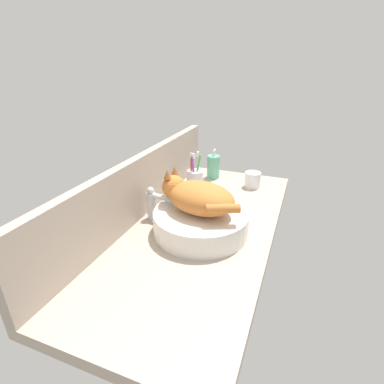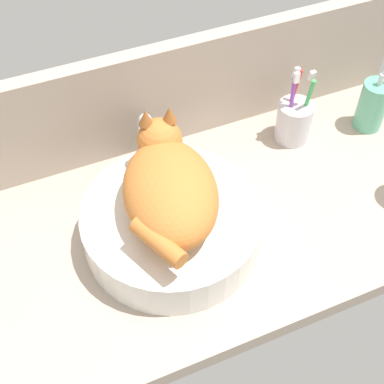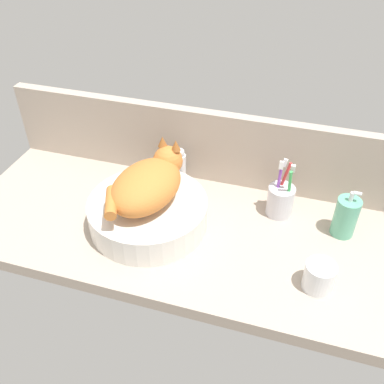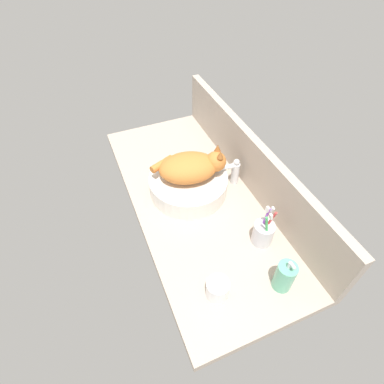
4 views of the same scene
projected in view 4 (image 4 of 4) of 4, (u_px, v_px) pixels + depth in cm
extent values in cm
cube|color=#B2A08E|center=(196.00, 200.00, 134.85)|extent=(124.35, 54.78, 4.00)
cube|color=#AD9E8E|center=(250.00, 161.00, 131.30)|extent=(124.35, 3.60, 24.58)
cylinder|color=silver|center=(188.00, 184.00, 132.90)|extent=(34.46, 34.46, 8.49)
ellipsoid|color=#CC7533|center=(188.00, 168.00, 125.85)|extent=(21.73, 27.94, 11.00)
sphere|color=#CC7533|center=(216.00, 161.00, 126.30)|extent=(8.80, 8.80, 8.80)
cone|color=#995726|center=(218.00, 148.00, 124.02)|extent=(2.80, 2.80, 3.20)
cone|color=#995726|center=(220.00, 154.00, 121.04)|extent=(2.80, 2.80, 3.20)
cylinder|color=#CC7533|center=(162.00, 164.00, 126.70)|extent=(7.19, 11.38, 3.20)
cylinder|color=silver|center=(235.00, 173.00, 135.93)|extent=(3.60, 3.60, 11.00)
cylinder|color=silver|center=(226.00, 167.00, 131.48)|extent=(3.49, 10.20, 2.20)
sphere|color=silver|center=(237.00, 162.00, 131.08)|extent=(2.80, 2.80, 2.80)
cylinder|color=#60B793|center=(284.00, 276.00, 100.08)|extent=(6.64, 6.64, 12.05)
cylinder|color=silver|center=(290.00, 265.00, 94.71)|extent=(1.20, 1.20, 2.80)
cylinder|color=silver|center=(293.00, 266.00, 92.93)|extent=(2.20, 1.00, 1.00)
cylinder|color=silver|center=(263.00, 233.00, 113.74)|extent=(7.95, 7.95, 9.58)
cylinder|color=purple|center=(263.00, 224.00, 111.64)|extent=(1.07, 2.60, 17.01)
cube|color=white|center=(267.00, 209.00, 105.49)|extent=(1.22, 1.04, 2.48)
cylinder|color=#D13838|center=(268.00, 224.00, 111.56)|extent=(4.24, 2.04, 16.87)
cube|color=white|center=(272.00, 210.00, 105.42)|extent=(1.66, 0.96, 2.64)
cylinder|color=green|center=(267.00, 231.00, 109.34)|extent=(1.64, 4.02, 16.90)
cube|color=white|center=(271.00, 217.00, 103.20)|extent=(1.31, 1.23, 2.56)
cylinder|color=white|center=(217.00, 289.00, 99.28)|extent=(7.74, 7.74, 7.68)
cylinder|color=silver|center=(217.00, 292.00, 100.71)|extent=(6.81, 6.81, 3.71)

